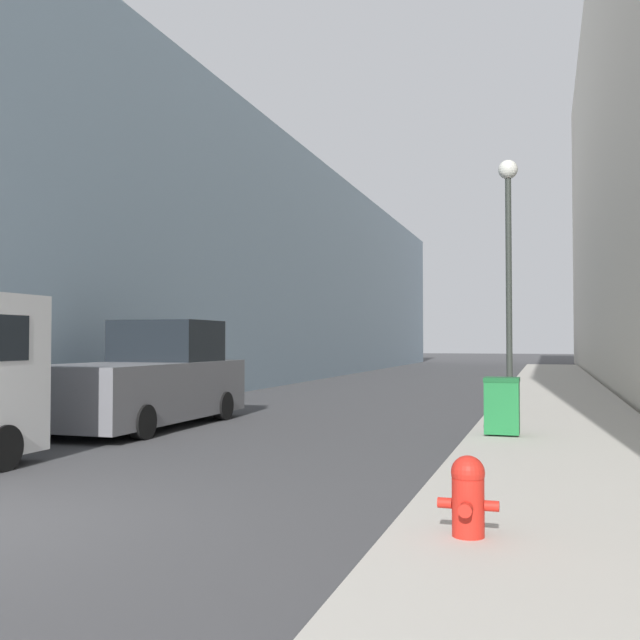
{
  "coord_description": "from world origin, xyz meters",
  "views": [
    {
      "loc": [
        5.36,
        -5.43,
        1.79
      ],
      "look_at": [
        -1.32,
        15.53,
        2.44
      ],
      "focal_mm": 40.0,
      "sensor_mm": 36.0,
      "label": 1
    }
  ],
  "objects_px": {
    "fire_hydrant": "(468,494)",
    "trash_bin": "(502,405)",
    "pickup_truck": "(148,381)",
    "lamppost": "(509,252)"
  },
  "relations": [
    {
      "from": "fire_hydrant",
      "to": "trash_bin",
      "type": "xyz_separation_m",
      "value": [
        -0.11,
        6.8,
        0.17
      ]
    },
    {
      "from": "lamppost",
      "to": "pickup_truck",
      "type": "relative_size",
      "value": 1.05
    },
    {
      "from": "fire_hydrant",
      "to": "trash_bin",
      "type": "height_order",
      "value": "trash_bin"
    },
    {
      "from": "pickup_truck",
      "to": "lamppost",
      "type": "bearing_deg",
      "value": 24.37
    },
    {
      "from": "fire_hydrant",
      "to": "lamppost",
      "type": "bearing_deg",
      "value": 90.84
    },
    {
      "from": "trash_bin",
      "to": "pickup_truck",
      "type": "xyz_separation_m",
      "value": [
        -7.28,
        0.29,
        0.28
      ]
    },
    {
      "from": "lamppost",
      "to": "pickup_truck",
      "type": "height_order",
      "value": "lamppost"
    },
    {
      "from": "fire_hydrant",
      "to": "lamppost",
      "type": "relative_size",
      "value": 0.12
    },
    {
      "from": "fire_hydrant",
      "to": "lamppost",
      "type": "height_order",
      "value": "lamppost"
    },
    {
      "from": "fire_hydrant",
      "to": "lamppost",
      "type": "xyz_separation_m",
      "value": [
        -0.15,
        10.37,
        3.31
      ]
    }
  ]
}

